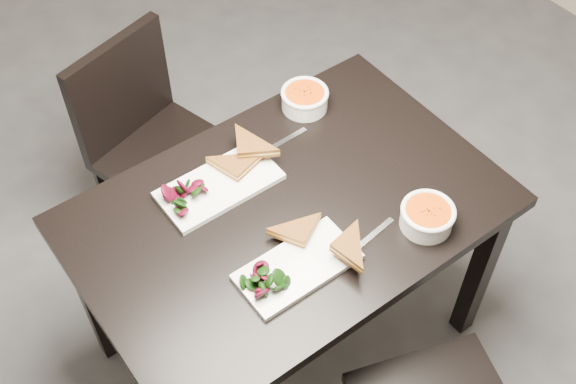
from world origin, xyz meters
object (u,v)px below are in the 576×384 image
at_px(soup_bowl_near, 427,216).
at_px(plate_far, 219,186).
at_px(soup_bowl_far, 305,98).
at_px(chair_far, 150,137).
at_px(table, 288,229).
at_px(plate_near, 298,267).

xyz_separation_m(soup_bowl_near, plate_far, (-0.39, 0.45, -0.03)).
height_order(plate_far, soup_bowl_far, soup_bowl_far).
bearing_deg(chair_far, soup_bowl_near, -86.37).
distance_m(table, soup_bowl_far, 0.44).
xyz_separation_m(plate_far, soup_bowl_far, (0.40, 0.12, 0.03)).
bearing_deg(soup_bowl_far, soup_bowl_near, -91.65).
distance_m(plate_near, soup_bowl_near, 0.39).
height_order(soup_bowl_near, plate_far, soup_bowl_near).
xyz_separation_m(table, chair_far, (-0.08, 0.73, -0.17)).
relative_size(table, soup_bowl_far, 7.89).
xyz_separation_m(chair_far, plate_far, (-0.04, -0.55, 0.27)).
relative_size(table, plate_near, 3.67).
xyz_separation_m(table, soup_bowl_near, (0.27, -0.28, 0.14)).
bearing_deg(plate_far, table, -57.32).
relative_size(chair_far, plate_near, 2.60).
bearing_deg(soup_bowl_far, plate_far, -163.29).
relative_size(table, soup_bowl_near, 7.88).
distance_m(soup_bowl_near, plate_far, 0.60).
relative_size(plate_near, soup_bowl_near, 2.15).
xyz_separation_m(chair_far, plate_near, (-0.02, -0.91, 0.27)).
relative_size(table, chair_far, 1.41).
height_order(chair_far, soup_bowl_far, chair_far).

